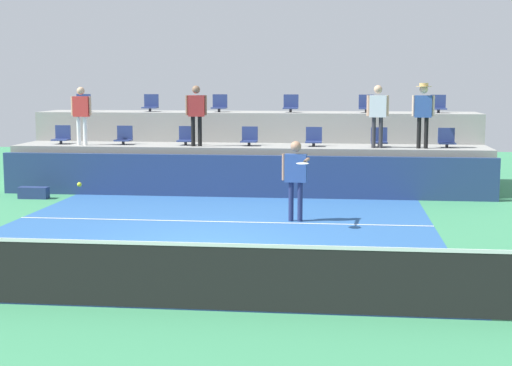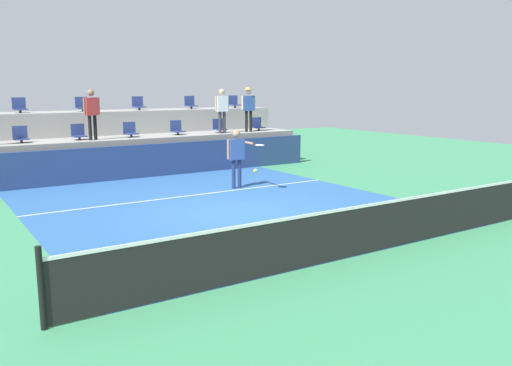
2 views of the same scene
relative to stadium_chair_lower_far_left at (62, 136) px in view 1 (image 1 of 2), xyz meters
name	(u,v)px [view 1 (image 1 of 2)]	position (x,y,z in m)	size (l,w,h in m)	color
ground_plane	(201,245)	(5.34, -7.23, -1.46)	(40.00, 40.00, 0.00)	#388456
court_inner_paint	(210,235)	(5.34, -6.23, -1.46)	(9.00, 10.00, 0.01)	#285693
court_service_line	(221,222)	(5.34, -4.83, -1.46)	(9.00, 0.06, 0.00)	white
tennis_net	(145,272)	(5.34, -11.23, -0.97)	(10.48, 0.08, 1.07)	black
sponsor_backboard	(243,176)	(5.34, -1.23, -0.91)	(13.00, 0.16, 1.10)	navy
seating_tier_lower	(249,168)	(5.34, 0.07, -0.84)	(13.00, 1.80, 1.25)	gray
seating_tier_upper	(257,147)	(5.34, 1.87, -0.41)	(13.00, 1.80, 2.10)	gray
stadium_chair_lower_far_left	(62,136)	(0.00, 0.00, 0.00)	(0.44, 0.40, 0.52)	#2D2D33
stadium_chair_lower_left	(124,137)	(1.81, 0.00, 0.00)	(0.44, 0.40, 0.52)	#2D2D33
stadium_chair_lower_mid_left	(186,137)	(3.58, 0.00, 0.00)	(0.44, 0.40, 0.52)	#2D2D33
stadium_chair_lower_center	(249,138)	(5.35, 0.00, 0.00)	(0.44, 0.40, 0.52)	#2D2D33
stadium_chair_lower_mid_right	(314,138)	(7.12, 0.00, 0.00)	(0.44, 0.40, 0.52)	#2D2D33
stadium_chair_lower_right	(379,139)	(8.88, 0.00, 0.00)	(0.44, 0.40, 0.52)	#2D2D33
stadium_chair_lower_far_right	(447,139)	(10.67, 0.00, 0.00)	(0.44, 0.40, 0.52)	#2D2D33
stadium_chair_upper_far_left	(83,104)	(0.01, 1.80, 0.85)	(0.44, 0.40, 0.52)	#2D2D33
stadium_chair_upper_left	(151,104)	(2.13, 1.80, 0.85)	(0.44, 0.40, 0.52)	#2D2D33
stadium_chair_upper_mid_left	(219,105)	(4.23, 1.80, 0.85)	(0.44, 0.40, 0.52)	#2D2D33
stadium_chair_upper_mid_right	(291,105)	(6.36, 1.80, 0.85)	(0.44, 0.40, 0.52)	#2D2D33
stadium_chair_upper_right	(366,105)	(8.57, 1.80, 0.85)	(0.44, 0.40, 0.52)	#2D2D33
stadium_chair_upper_far_right	(438,105)	(10.64, 1.80, 0.85)	(0.44, 0.40, 0.52)	#2D2D33
tennis_player	(296,172)	(6.92, -4.61, -0.39)	(0.64, 1.23, 1.74)	navy
spectator_in_white	(81,111)	(0.73, -0.38, 0.74)	(0.57, 0.22, 1.60)	white
spectator_in_grey	(196,110)	(3.95, -0.38, 0.77)	(0.58, 0.27, 1.64)	black
spectator_leaning_on_rail	(378,110)	(8.81, -0.38, 0.78)	(0.58, 0.22, 1.66)	#2D2D33
spectator_with_hat	(423,109)	(9.99, -0.38, 0.83)	(0.59, 0.44, 1.71)	black
tennis_ball	(79,185)	(4.04, -10.02, 0.03)	(0.07, 0.07, 0.07)	#CCE033
equipment_bag	(34,193)	(-0.01, -2.10, -1.31)	(0.76, 0.28, 0.30)	navy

